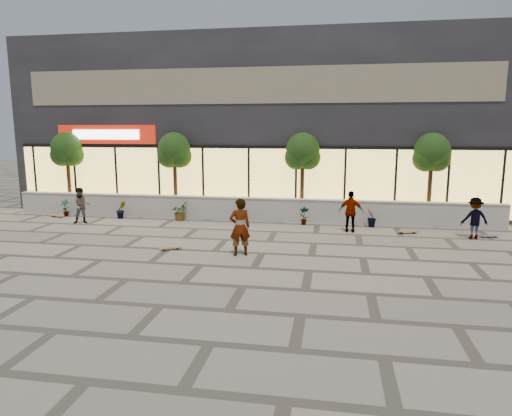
% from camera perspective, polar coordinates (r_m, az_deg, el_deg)
% --- Properties ---
extents(ground, '(80.00, 80.00, 0.00)m').
position_cam_1_polar(ground, '(14.02, -6.94, -7.12)').
color(ground, gray).
rests_on(ground, ground).
extents(planter_wall, '(22.00, 0.42, 1.04)m').
position_cam_1_polar(planter_wall, '(20.52, -1.39, -0.09)').
color(planter_wall, beige).
rests_on(planter_wall, ground).
extents(retail_building, '(24.00, 9.17, 8.50)m').
position_cam_1_polar(retail_building, '(25.61, 0.97, 10.27)').
color(retail_building, black).
rests_on(retail_building, ground).
extents(shrub_a, '(0.43, 0.29, 0.81)m').
position_cam_1_polar(shrub_a, '(23.22, -22.72, 0.01)').
color(shrub_a, '#173511').
rests_on(shrub_a, ground).
extents(shrub_b, '(0.57, 0.57, 0.81)m').
position_cam_1_polar(shrub_b, '(21.85, -16.51, -0.20)').
color(shrub_b, '#173511').
rests_on(shrub_b, ground).
extents(shrub_c, '(0.68, 0.77, 0.81)m').
position_cam_1_polar(shrub_c, '(20.77, -9.56, -0.44)').
color(shrub_c, '#173511').
rests_on(shrub_c, ground).
extents(shrub_d, '(0.64, 0.64, 0.81)m').
position_cam_1_polar(shrub_d, '(20.03, -1.97, -0.69)').
color(shrub_d, '#173511').
rests_on(shrub_d, ground).
extents(shrub_e, '(0.46, 0.35, 0.81)m').
position_cam_1_polar(shrub_e, '(19.66, 6.05, -0.94)').
color(shrub_e, '#173511').
rests_on(shrub_e, ground).
extents(shrub_f, '(0.55, 0.57, 0.81)m').
position_cam_1_polar(shrub_f, '(19.69, 14.20, -1.17)').
color(shrub_f, '#173511').
rests_on(shrub_f, ground).
extents(tree_west, '(1.60, 1.50, 3.92)m').
position_cam_1_polar(tree_west, '(24.27, -22.56, 6.56)').
color(tree_west, '#432717').
rests_on(tree_west, ground).
extents(tree_midwest, '(1.60, 1.50, 3.92)m').
position_cam_1_polar(tree_midwest, '(21.85, -10.17, 6.87)').
color(tree_midwest, '#432717').
rests_on(tree_midwest, ground).
extents(tree_mideast, '(1.60, 1.50, 3.92)m').
position_cam_1_polar(tree_mideast, '(20.60, 5.85, 6.80)').
color(tree_mideast, '#432717').
rests_on(tree_mideast, ground).
extents(tree_east, '(1.60, 1.50, 3.92)m').
position_cam_1_polar(tree_east, '(20.96, 21.11, 6.24)').
color(tree_east, '#432717').
rests_on(tree_east, ground).
extents(skater_center, '(0.81, 0.68, 1.89)m').
position_cam_1_polar(skater_center, '(14.76, -2.03, -2.40)').
color(skater_center, white).
rests_on(skater_center, ground).
extents(skater_left, '(0.94, 0.85, 1.57)m').
position_cam_1_polar(skater_left, '(21.18, -20.99, 0.28)').
color(skater_left, '#9D8665').
rests_on(skater_left, ground).
extents(skater_right_near, '(0.99, 0.46, 1.66)m').
position_cam_1_polar(skater_right_near, '(18.47, 11.78, -0.46)').
color(skater_right_near, white).
rests_on(skater_right_near, ground).
extents(skater_right_far, '(1.08, 0.71, 1.57)m').
position_cam_1_polar(skater_right_far, '(18.87, 25.65, -1.16)').
color(skater_right_far, maroon).
rests_on(skater_right_far, ground).
extents(skateboard_center, '(0.75, 0.56, 0.09)m').
position_cam_1_polar(skateboard_center, '(15.85, -10.60, -4.93)').
color(skateboard_center, olive).
rests_on(skateboard_center, ground).
extents(skateboard_left, '(0.78, 0.38, 0.09)m').
position_cam_1_polar(skateboard_left, '(23.23, -23.64, -0.87)').
color(skateboard_left, orange).
rests_on(skateboard_left, ground).
extents(skateboard_right_near, '(0.86, 0.42, 0.10)m').
position_cam_1_polar(skateboard_right_near, '(18.95, 18.46, -2.80)').
color(skateboard_right_near, olive).
rests_on(skateboard_right_near, ground).
extents(skateboard_right_far, '(0.78, 0.32, 0.09)m').
position_cam_1_polar(skateboard_right_far, '(19.45, 27.09, -3.09)').
color(skateboard_right_far, '#5A457F').
rests_on(skateboard_right_far, ground).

